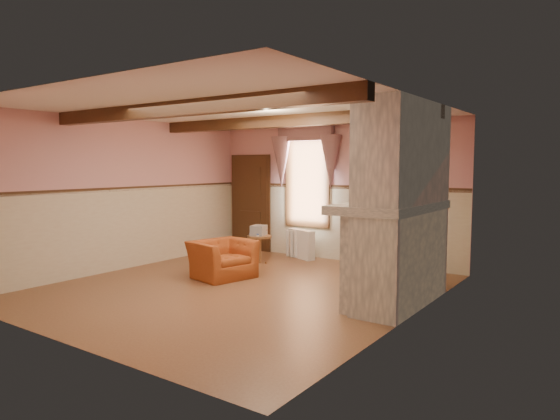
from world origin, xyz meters
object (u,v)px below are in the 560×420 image
Objects in this scene: oil_lamp at (398,192)px; mantel_clock at (409,193)px; side_table at (259,249)px; radiator at (301,244)px; bowl at (389,200)px; armchair at (222,259)px.

mantel_clock is at bearing 90.00° from oil_lamp.
side_table is 0.99m from radiator.
bowl reaches higher than side_table.
mantel_clock is 0.86× the size of oil_lamp.
side_table is (-0.25, 1.39, -0.05)m from armchair.
radiator is (0.42, 0.90, 0.02)m from side_table.
oil_lamp is at bearing -12.72° from radiator.
armchair is 3.26m from oil_lamp.
mantel_clock reaches higher than radiator.
armchair is at bearing -163.10° from mantel_clock.
mantel_clock is 0.46m from oil_lamp.
armchair is at bearing -177.83° from bowl.
mantel_clock is (3.24, -0.48, 1.25)m from side_table.
side_table is 3.50m from mantel_clock.
side_table is at bearing 158.50° from bowl.
mantel_clock reaches higher than armchair.
armchair is 3.19m from bowl.
radiator is 3.59m from oil_lamp.
bowl is 1.42× the size of mantel_clock.
mantel_clock is at bearing 90.00° from bowl.
oil_lamp is (2.82, -1.84, 1.26)m from radiator.
radiator is at bearing 153.86° from mantel_clock.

